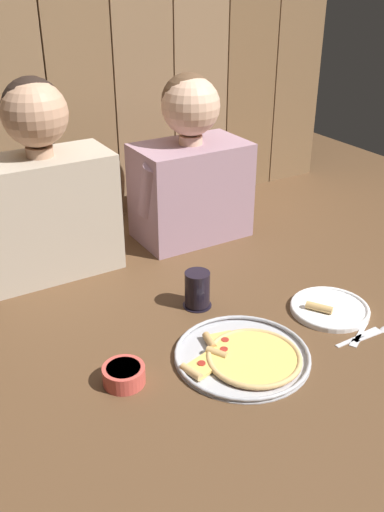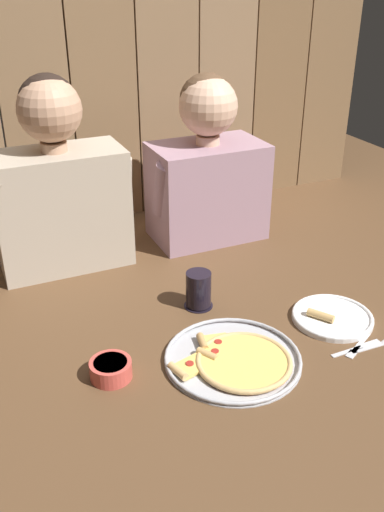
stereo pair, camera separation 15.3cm
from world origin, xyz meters
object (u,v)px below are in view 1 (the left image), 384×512
object	(u,v)px
drinking_glass	(197,290)
dipping_bowl	(124,374)
diner_right	(191,167)
dinner_plate	(329,308)
diner_left	(45,189)
pizza_tray	(245,356)

from	to	relation	value
drinking_glass	dipping_bowl	size ratio (longest dim) A/B	1.07
diner_right	drinking_glass	bearing A→B (deg)	-118.43
dinner_plate	diner_left	world-z (taller)	diner_left
dinner_plate	dipping_bowl	xyz separation A→B (m)	(-0.64, 0.02, 0.02)
pizza_tray	drinking_glass	xyz separation A→B (m)	(0.03, 0.28, 0.04)
dipping_bowl	diner_right	size ratio (longest dim) A/B	0.18
pizza_tray	diner_right	size ratio (longest dim) A/B	0.60
diner_left	diner_right	size ratio (longest dim) A/B	1.06
diner_left	drinking_glass	bearing A→B (deg)	-55.91
dipping_bowl	diner_right	distance (m)	0.87
pizza_tray	diner_left	distance (m)	0.79
pizza_tray	dipping_bowl	world-z (taller)	dipping_bowl
dipping_bowl	diner_left	xyz separation A→B (m)	(0.04, 0.63, 0.25)
pizza_tray	dinner_plate	size ratio (longest dim) A/B	1.53
dipping_bowl	diner_left	distance (m)	0.68
dinner_plate	diner_right	world-z (taller)	diner_right
dinner_plate	drinking_glass	xyz separation A→B (m)	(-0.31, 0.22, 0.04)
drinking_glass	diner_right	xyz separation A→B (m)	(0.23, 0.42, 0.21)
drinking_glass	diner_left	distance (m)	0.56
dinner_plate	dipping_bowl	distance (m)	0.64
dinner_plate	dipping_bowl	bearing A→B (deg)	178.35
drinking_glass	pizza_tray	bearing A→B (deg)	-95.69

